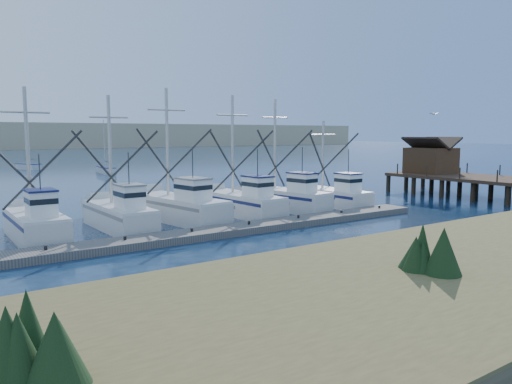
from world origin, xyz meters
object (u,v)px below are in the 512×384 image
(timber_pier, at_px, (462,170))
(sailboat_near, at_px, (106,170))
(sailboat_far, at_px, (28,166))
(floating_dock, at_px, (222,231))

(timber_pier, bearing_deg, sailboat_near, 112.55)
(sailboat_far, bearing_deg, timber_pier, -88.92)
(floating_dock, height_order, sailboat_far, sailboat_far)
(timber_pier, height_order, sailboat_far, sailboat_far)
(floating_dock, distance_m, sailboat_far, 65.06)
(sailboat_near, bearing_deg, timber_pier, -62.21)
(floating_dock, distance_m, sailboat_near, 50.61)
(timber_pier, relative_size, sailboat_far, 2.47)
(timber_pier, bearing_deg, floating_dock, -174.57)
(timber_pier, distance_m, sailboat_near, 50.91)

